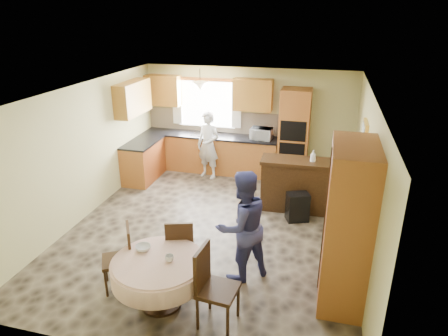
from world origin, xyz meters
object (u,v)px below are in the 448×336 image
at_px(cupboard, 347,225).
at_px(person_dining, 242,226).
at_px(chair_right, 211,283).
at_px(sideboard, 295,186).
at_px(person_sink, 208,145).
at_px(dining_table, 159,270).
at_px(chair_left, 122,254).
at_px(oven_tower, 294,135).
at_px(chair_back, 180,245).

xyz_separation_m(cupboard, person_dining, (-1.42, 0.07, -0.26)).
bearing_deg(chair_right, sideboard, -6.18).
bearing_deg(person_sink, cupboard, -31.31).
height_order(dining_table, chair_left, chair_left).
distance_m(cupboard, chair_right, 1.91).
distance_m(oven_tower, chair_right, 4.98).
bearing_deg(dining_table, chair_right, -9.25).
bearing_deg(chair_back, cupboard, 165.77).
bearing_deg(chair_right, person_sink, 22.89).
height_order(chair_left, person_dining, person_dining).
distance_m(cupboard, dining_table, 2.54).
height_order(oven_tower, person_dining, oven_tower).
bearing_deg(sideboard, chair_left, -126.81).
bearing_deg(person_sink, oven_tower, 30.51).
xyz_separation_m(oven_tower, chair_back, (-1.21, -4.17, -0.53)).
relative_size(oven_tower, chair_back, 2.20).
relative_size(dining_table, chair_back, 1.29).
bearing_deg(person_sink, person_dining, -47.04).
xyz_separation_m(sideboard, dining_table, (-1.47, -3.29, 0.06)).
bearing_deg(person_dining, chair_back, -26.88).
xyz_separation_m(dining_table, chair_right, (0.75, -0.12, 0.04)).
xyz_separation_m(sideboard, chair_back, (-1.42, -2.64, 0.04)).
height_order(dining_table, person_dining, person_dining).
xyz_separation_m(oven_tower, sideboard, (0.21, -1.53, -0.57)).
relative_size(sideboard, chair_right, 1.28).
relative_size(chair_back, chair_right, 0.90).
relative_size(oven_tower, sideboard, 1.55).
distance_m(person_sink, person_dining, 3.86).
height_order(cupboard, dining_table, cupboard).
xyz_separation_m(cupboard, chair_right, (-1.58, -0.94, -0.51)).
distance_m(cupboard, chair_back, 2.36).
bearing_deg(dining_table, sideboard, 65.91).
distance_m(chair_left, chair_back, 0.82).
distance_m(dining_table, chair_back, 0.65).
distance_m(oven_tower, chair_back, 4.37).
xyz_separation_m(chair_back, chair_right, (0.70, -0.77, 0.06)).
bearing_deg(person_sink, chair_back, -60.42).
xyz_separation_m(chair_back, person_dining, (0.86, 0.25, 0.31)).
bearing_deg(person_sink, sideboard, -9.12).
xyz_separation_m(oven_tower, dining_table, (-1.26, -4.81, -0.51)).
distance_m(chair_back, person_sink, 3.85).
bearing_deg(person_sink, chair_left, -71.07).
distance_m(cupboard, person_sink, 4.69).
height_order(chair_right, person_sink, person_sink).
bearing_deg(chair_right, chair_back, 48.06).
xyz_separation_m(dining_table, chair_left, (-0.66, 0.24, -0.02)).
distance_m(chair_left, person_dining, 1.73).
bearing_deg(sideboard, dining_table, -115.99).
relative_size(oven_tower, person_sink, 1.34).
height_order(sideboard, cupboard, cupboard).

